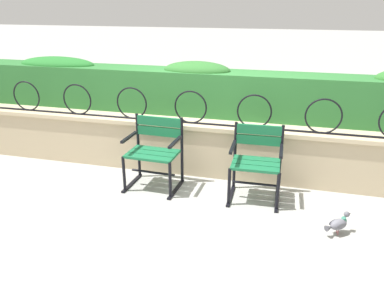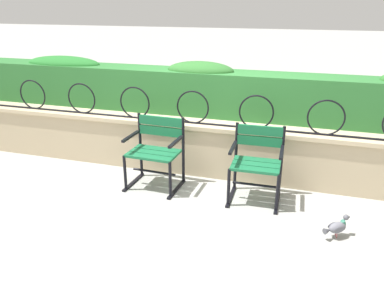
{
  "view_description": "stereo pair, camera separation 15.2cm",
  "coord_description": "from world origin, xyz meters",
  "views": [
    {
      "loc": [
        1.01,
        -3.71,
        2.12
      ],
      "look_at": [
        0.0,
        0.09,
        0.55
      ],
      "focal_mm": 35.8,
      "sensor_mm": 36.0,
      "label": 1
    },
    {
      "loc": [
        1.16,
        -3.67,
        2.12
      ],
      "look_at": [
        0.0,
        0.09,
        0.55
      ],
      "focal_mm": 35.8,
      "sensor_mm": 36.0,
      "label": 2
    }
  ],
  "objects": [
    {
      "name": "park_chair_right",
      "position": [
        0.69,
        0.31,
        0.46
      ],
      "size": [
        0.58,
        0.54,
        0.84
      ],
      "color": "#19663D",
      "rests_on": "ground"
    },
    {
      "name": "ground_plane",
      "position": [
        0.0,
        0.0,
        0.0
      ],
      "size": [
        60.0,
        60.0,
        0.0
      ],
      "primitive_type": "plane",
      "color": "#9E9E99"
    },
    {
      "name": "hedge_row",
      "position": [
        -0.01,
        1.26,
        1.01
      ],
      "size": [
        8.12,
        0.51,
        0.72
      ],
      "color": "#2D7033",
      "rests_on": "stone_wall"
    },
    {
      "name": "stone_wall",
      "position": [
        0.0,
        0.83,
        0.35
      ],
      "size": [
        8.28,
        0.41,
        0.68
      ],
      "color": "tan",
      "rests_on": "ground"
    },
    {
      "name": "park_chair_left",
      "position": [
        -0.52,
        0.3,
        0.46
      ],
      "size": [
        0.64,
        0.54,
        0.84
      ],
      "color": "#19663D",
      "rests_on": "ground"
    },
    {
      "name": "pigeon_far_side",
      "position": [
        1.56,
        -0.27,
        0.11
      ],
      "size": [
        0.24,
        0.22,
        0.22
      ],
      "color": "slate",
      "rests_on": "ground"
    },
    {
      "name": "iron_arch_fence",
      "position": [
        -0.17,
        0.75,
        0.87
      ],
      "size": [
        7.73,
        0.02,
        0.42
      ],
      "color": "black",
      "rests_on": "stone_wall"
    }
  ]
}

